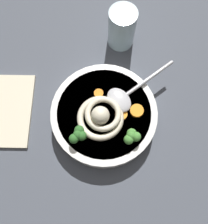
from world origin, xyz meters
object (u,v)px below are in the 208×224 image
(folded_napkin, at_px, (3,110))
(drinking_glass, at_px, (122,28))
(soup_bowl, at_px, (104,115))
(noodle_pile, at_px, (101,116))
(soup_spoon, at_px, (124,96))

(folded_napkin, bearing_deg, drinking_glass, -43.32)
(drinking_glass, height_order, folded_napkin, drinking_glass)
(soup_bowl, bearing_deg, noodle_pile, 168.27)
(soup_bowl, relative_size, drinking_glass, 2.24)
(drinking_glass, distance_m, folded_napkin, 0.33)
(noodle_pile, distance_m, soup_spoon, 0.07)
(soup_spoon, height_order, folded_napkin, soup_spoon)
(soup_spoon, xyz_separation_m, drinking_glass, (0.17, 0.04, -0.00))
(drinking_glass, bearing_deg, soup_bowl, -179.31)
(noodle_pile, height_order, folded_napkin, noodle_pile)
(soup_bowl, xyz_separation_m, drinking_glass, (0.21, 0.00, 0.03))
(noodle_pile, distance_m, drinking_glass, 0.22)
(soup_bowl, distance_m, folded_napkin, 0.23)
(noodle_pile, distance_m, folded_napkin, 0.23)
(noodle_pile, bearing_deg, drinking_glass, -0.11)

